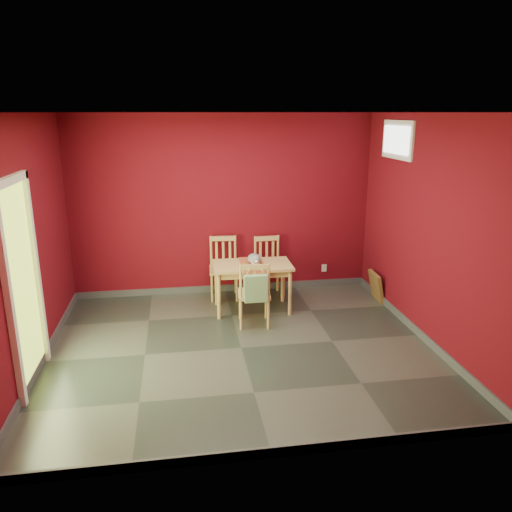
{
  "coord_description": "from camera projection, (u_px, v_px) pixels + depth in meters",
  "views": [
    {
      "loc": [
        -0.67,
        -5.36,
        2.7
      ],
      "look_at": [
        0.25,
        0.45,
        1.0
      ],
      "focal_mm": 35.0,
      "sensor_mm": 36.0,
      "label": 1
    }
  ],
  "objects": [
    {
      "name": "tote_bag",
      "position": [
        256.0,
        288.0,
        6.21
      ],
      "size": [
        0.29,
        0.18,
        0.41
      ],
      "color": "#729F69",
      "rests_on": "chair_near"
    },
    {
      "name": "ground",
      "position": [
        241.0,
        348.0,
        5.94
      ],
      "size": [
        4.5,
        4.5,
        0.0
      ],
      "primitive_type": "plane",
      "color": "#2D342D",
      "rests_on": "ground"
    },
    {
      "name": "outlet_plate",
      "position": [
        324.0,
        268.0,
        7.98
      ],
      "size": [
        0.08,
        0.02,
        0.12
      ],
      "primitive_type": "cube",
      "color": "silver",
      "rests_on": "room_shell"
    },
    {
      "name": "picture_frame",
      "position": [
        376.0,
        286.0,
        7.41
      ],
      "size": [
        0.16,
        0.43,
        0.42
      ],
      "color": "brown",
      "rests_on": "ground"
    },
    {
      "name": "window",
      "position": [
        397.0,
        140.0,
        6.57
      ],
      "size": [
        0.05,
        0.9,
        0.5
      ],
      "color": "white",
      "rests_on": "room_shell"
    },
    {
      "name": "room_shell",
      "position": [
        241.0,
        344.0,
        5.93
      ],
      "size": [
        4.5,
        4.5,
        4.5
      ],
      "color": "#580912",
      "rests_on": "ground"
    },
    {
      "name": "doorway",
      "position": [
        22.0,
        278.0,
        4.91
      ],
      "size": [
        0.06,
        1.01,
        2.13
      ],
      "color": "#B7D838",
      "rests_on": "ground"
    },
    {
      "name": "table_runner",
      "position": [
        253.0,
        270.0,
        6.82
      ],
      "size": [
        0.32,
        0.66,
        0.33
      ],
      "color": "#A94B2C",
      "rests_on": "dining_table"
    },
    {
      "name": "chair_far_left",
      "position": [
        224.0,
        267.0,
        7.48
      ],
      "size": [
        0.45,
        0.45,
        0.91
      ],
      "color": "tan",
      "rests_on": "ground"
    },
    {
      "name": "cat",
      "position": [
        254.0,
        257.0,
        6.89
      ],
      "size": [
        0.32,
        0.42,
        0.19
      ],
      "primitive_type": null,
      "rotation": [
        0.0,
        0.0,
        -0.36
      ],
      "color": "slate",
      "rests_on": "table_runner"
    },
    {
      "name": "dining_table",
      "position": [
        252.0,
        270.0,
        6.93
      ],
      "size": [
        1.09,
        0.65,
        0.68
      ],
      "color": "tan",
      "rests_on": "ground"
    },
    {
      "name": "chair_near",
      "position": [
        254.0,
        293.0,
        6.45
      ],
      "size": [
        0.45,
        0.45,
        0.88
      ],
      "color": "tan",
      "rests_on": "ground"
    },
    {
      "name": "chair_far_right",
      "position": [
        269.0,
        266.0,
        7.55
      ],
      "size": [
        0.44,
        0.44,
        0.9
      ],
      "color": "tan",
      "rests_on": "ground"
    }
  ]
}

